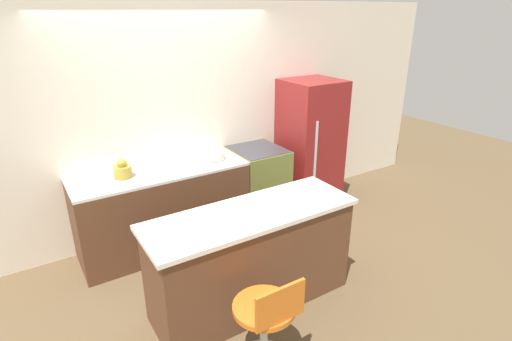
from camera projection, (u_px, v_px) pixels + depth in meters
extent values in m
plane|color=brown|center=(202.00, 252.00, 4.43)|extent=(14.00, 14.00, 0.00)
cube|color=silver|center=(169.00, 124.00, 4.50)|extent=(8.00, 0.06, 2.60)
cube|color=brown|center=(164.00, 210.00, 4.40)|extent=(1.83, 0.65, 0.90)
cube|color=white|center=(160.00, 171.00, 4.23)|extent=(1.83, 0.65, 0.03)
cube|color=#9EA3A8|center=(129.00, 176.00, 4.06)|extent=(0.44, 0.36, 0.01)
cube|color=brown|center=(252.00, 260.00, 3.53)|extent=(1.79, 0.59, 0.89)
cube|color=white|center=(251.00, 214.00, 3.36)|extent=(1.86, 0.63, 0.04)
cube|color=olive|center=(258.00, 184.00, 5.00)|extent=(0.61, 0.65, 0.93)
cube|color=black|center=(272.00, 204.00, 4.80)|extent=(0.42, 0.01, 0.32)
cube|color=#333338|center=(258.00, 149.00, 4.83)|extent=(0.58, 0.62, 0.01)
cube|color=maroon|center=(310.00, 145.00, 5.26)|extent=(0.69, 0.67, 1.69)
cube|color=silver|center=(316.00, 152.00, 4.88)|extent=(0.02, 0.02, 0.76)
cylinder|color=#B7B7BC|center=(264.00, 337.00, 2.95)|extent=(0.06, 0.06, 0.51)
cylinder|color=orange|center=(264.00, 307.00, 2.85)|extent=(0.46, 0.46, 0.04)
cube|color=orange|center=(280.00, 305.00, 2.64)|extent=(0.39, 0.02, 0.28)
cylinder|color=#B29333|center=(123.00, 172.00, 3.99)|extent=(0.18, 0.18, 0.12)
sphere|color=#B29333|center=(122.00, 163.00, 3.96)|extent=(0.10, 0.10, 0.10)
cylinder|color=beige|center=(214.00, 155.00, 4.50)|extent=(0.26, 0.26, 0.08)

